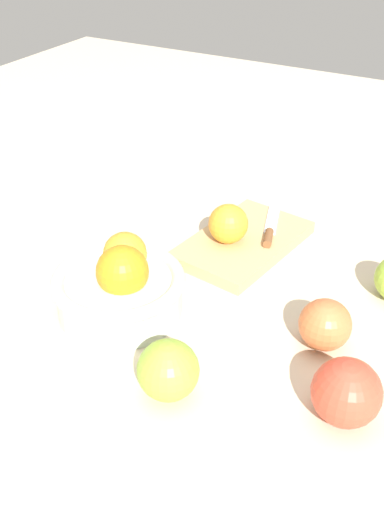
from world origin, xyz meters
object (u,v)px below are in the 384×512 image
apple_front_left (346,392)px  cutting_board (243,242)px  bowl (120,285)px  apple_front_left_2 (325,325)px  knife (270,229)px  orange_on_board (228,224)px  apple_mid_left (168,370)px

apple_front_left → cutting_board: bearing=42.7°
bowl → apple_front_left_2: bearing=-76.3°
bowl → knife: size_ratio=1.26×
bowl → knife: bowl is taller
orange_on_board → knife: size_ratio=0.43×
orange_on_board → bowl: bearing=163.5°
bowl → knife: (0.28, -0.11, -0.02)m
bowl → apple_front_left: 0.35m
cutting_board → apple_front_left_2: apple_front_left_2 is taller
cutting_board → apple_mid_left: (-0.35, -0.06, 0.03)m
cutting_board → apple_mid_left: apple_mid_left is taller
orange_on_board → apple_mid_left: bearing=-166.0°
knife → bowl: bearing=157.9°
bowl → orange_on_board: bowl is taller
apple_mid_left → apple_front_left: 0.21m
orange_on_board → apple_front_left: 0.38m
knife → apple_front_left_2: apple_front_left_2 is taller
apple_front_left_2 → apple_mid_left: bearing=142.6°
apple_mid_left → apple_front_left_2: size_ratio=1.08×
bowl → apple_mid_left: (-0.11, -0.15, -0.01)m
knife → cutting_board: bearing=141.6°
apple_front_left → apple_front_left_2: (0.11, 0.06, -0.01)m
apple_mid_left → apple_front_left_2: apple_mid_left is taller
orange_on_board → apple_front_left: (-0.26, -0.28, -0.01)m
knife → apple_front_left: size_ratio=1.86×
apple_mid_left → apple_front_left: bearing=-71.6°
bowl → orange_on_board: 0.23m
knife → apple_front_left: 0.40m
orange_on_board → apple_front_left: size_ratio=0.80×
orange_on_board → apple_mid_left: (-0.33, -0.08, -0.02)m
orange_on_board → apple_front_left_2: 0.27m
cutting_board → knife: (0.04, -0.03, 0.01)m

